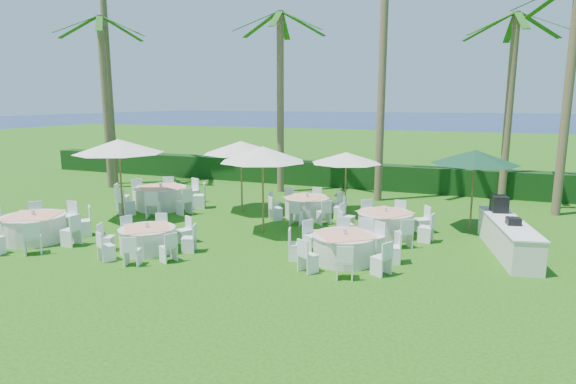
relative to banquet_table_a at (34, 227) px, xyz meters
name	(u,v)px	position (x,y,z in m)	size (l,w,h in m)	color
ground	(196,255)	(5.33, 0.65, -0.43)	(120.00, 120.00, 0.00)	#19510D
hedge	(324,174)	(5.33, 12.65, 0.17)	(34.00, 1.00, 1.20)	black
ocean	(444,120)	(5.33, 102.65, -0.43)	(260.00, 260.00, 0.00)	#070E48
banquet_table_a	(34,227)	(0.00, 0.00, 0.00)	(3.24, 3.24, 0.98)	beige
banquet_table_b	(148,239)	(3.87, 0.41, -0.06)	(2.72, 2.72, 0.85)	beige
banquet_table_c	(344,247)	(9.31, 1.61, -0.03)	(2.95, 2.95, 0.91)	beige
banquet_table_d	(161,197)	(0.87, 5.18, 0.03)	(3.44, 3.44, 1.05)	beige
banquet_table_e	(307,206)	(6.70, 6.07, -0.04)	(2.94, 2.94, 0.90)	beige
banquet_table_f	(385,223)	(9.87, 4.53, -0.03)	(3.05, 3.05, 0.93)	beige
umbrella_a	(119,146)	(0.63, 3.22, 2.22)	(3.14, 3.14, 2.90)	brown
umbrella_b	(263,154)	(6.13, 3.43, 2.14)	(2.78, 2.78, 2.82)	brown
umbrella_c	(241,147)	(4.10, 5.89, 2.06)	(2.92, 2.92, 2.73)	brown
umbrella_d	(346,158)	(7.92, 6.98, 1.72)	(2.65, 2.65, 2.35)	brown
umbrella_green	(475,157)	(12.40, 6.16, 2.02)	(2.79, 2.79, 2.68)	brown
buffet_table	(507,236)	(13.41, 4.05, 0.07)	(1.62, 4.06, 1.41)	beige
palm_a	(107,56)	(-4.90, 9.19, 5.97)	(4.39, 4.20, 11.82)	brown
palm_b	(280,94)	(3.90, 10.33, 4.10)	(4.29, 4.35, 8.17)	brown
palm_c	(383,39)	(8.59, 9.97, 6.27)	(4.40, 4.12, 12.41)	brown
palm_d	(510,98)	(13.57, 11.95, 3.91)	(4.14, 4.40, 7.79)	brown
palm_e	(569,89)	(15.36, 9.73, 4.21)	(4.34, 4.30, 8.37)	brown
palm_f	(105,94)	(-4.36, 8.27, 4.10)	(4.38, 4.23, 8.16)	brown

